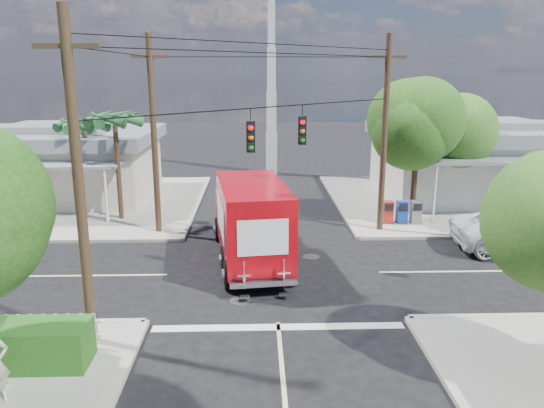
{
  "coord_description": "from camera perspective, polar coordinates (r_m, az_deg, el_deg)",
  "views": [
    {
      "loc": [
        -0.62,
        -18.68,
        7.42
      ],
      "look_at": [
        0.0,
        2.0,
        2.2
      ],
      "focal_mm": 35.0,
      "sensor_mm": 36.0,
      "label": 1
    }
  ],
  "objects": [
    {
      "name": "building_nw",
      "position": [
        33.57,
        -21.58,
        4.26
      ],
      "size": [
        10.8,
        10.2,
        4.3
      ],
      "color": "beige",
      "rests_on": "sidewalk_nw"
    },
    {
      "name": "radio_tower",
      "position": [
        38.74,
        -0.06,
        11.53
      ],
      "size": [
        0.8,
        0.8,
        17.0
      ],
      "color": "silver",
      "rests_on": "ground"
    },
    {
      "name": "sidewalk_nw",
      "position": [
        32.14,
        -20.28,
        0.05
      ],
      "size": [
        14.12,
        14.12,
        0.14
      ],
      "color": "gray",
      "rests_on": "ground"
    },
    {
      "name": "utility_poles",
      "position": [
        20.5,
        -4.42,
        6.41
      ],
      "size": [
        12.0,
        10.68,
        9.0
      ],
      "color": "#473321",
      "rests_on": "ground"
    },
    {
      "name": "palm_nw_back",
      "position": [
        29.2,
        -19.61,
        7.95
      ],
      "size": [
        3.01,
        3.08,
        5.19
      ],
      "color": "#422D1C",
      "rests_on": "sidewalk_nw"
    },
    {
      "name": "tree_ne_front",
      "position": [
        26.75,
        15.46,
        7.96
      ],
      "size": [
        4.21,
        4.14,
        6.66
      ],
      "color": "#422D1C",
      "rests_on": "sidewalk_ne"
    },
    {
      "name": "palm_nw_front",
      "position": [
        27.18,
        -16.57,
        8.56
      ],
      "size": [
        3.01,
        3.08,
        5.59
      ],
      "color": "#422D1C",
      "rests_on": "sidewalk_nw"
    },
    {
      "name": "building_ne",
      "position": [
        33.73,
        21.26,
        4.5
      ],
      "size": [
        11.8,
        10.2,
        4.5
      ],
      "color": "silver",
      "rests_on": "sidewalk_ne"
    },
    {
      "name": "delivery_truck",
      "position": [
        20.85,
        -2.34,
        -1.81
      ],
      "size": [
        3.32,
        7.9,
        3.32
      ],
      "color": "black",
      "rests_on": "ground"
    },
    {
      "name": "parked_car",
      "position": [
        24.76,
        25.82,
        -2.67
      ],
      "size": [
        6.33,
        3.25,
        1.71
      ],
      "primitive_type": "imported",
      "rotation": [
        0.0,
        0.0,
        1.5
      ],
      "color": "silver",
      "rests_on": "ground"
    },
    {
      "name": "vending_boxes",
      "position": [
        26.74,
        13.78,
        -0.83
      ],
      "size": [
        1.9,
        0.5,
        1.1
      ],
      "color": "#A4221A",
      "rests_on": "sidewalk_ne"
    },
    {
      "name": "ground",
      "position": [
        20.11,
        0.17,
        -7.49
      ],
      "size": [
        120.0,
        120.0,
        0.0
      ],
      "primitive_type": "plane",
      "color": "black",
      "rests_on": "ground"
    },
    {
      "name": "tree_ne_back",
      "position": [
        29.72,
        18.99,
        7.15
      ],
      "size": [
        3.77,
        3.66,
        5.82
      ],
      "color": "#422D1C",
      "rests_on": "sidewalk_ne"
    },
    {
      "name": "sidewalk_ne",
      "position": [
        32.56,
        19.01,
        0.33
      ],
      "size": [
        14.12,
        14.12,
        0.14
      ],
      "color": "gray",
      "rests_on": "ground"
    },
    {
      "name": "road_markings",
      "position": [
        18.75,
        0.32,
        -9.14
      ],
      "size": [
        32.0,
        32.0,
        0.01
      ],
      "color": "beige",
      "rests_on": "ground"
    }
  ]
}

